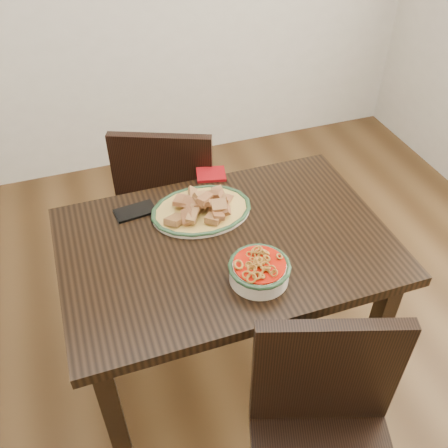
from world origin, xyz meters
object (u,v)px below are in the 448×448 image
object	(u,v)px
dining_table	(226,263)
fish_plate	(201,203)
noodle_bowl	(259,269)
chair_far	(170,197)
chair_near	(324,438)
smartphone	(135,211)

from	to	relation	value
dining_table	fish_plate	distance (m)	0.23
noodle_bowl	fish_plate	bearing A→B (deg)	101.55
chair_far	noodle_bowl	bearing A→B (deg)	119.49
noodle_bowl	chair_far	bearing A→B (deg)	96.89
chair_far	chair_near	xyz separation A→B (m)	(0.14, -1.25, 0.00)
chair_near	smartphone	xyz separation A→B (m)	(-0.35, 0.89, 0.26)
chair_far	noodle_bowl	xyz separation A→B (m)	(0.10, -0.82, 0.29)
dining_table	chair_far	distance (m)	0.64
chair_far	fish_plate	size ratio (longest dim) A/B	2.45
noodle_bowl	smartphone	size ratio (longest dim) A/B	1.36
noodle_bowl	smartphone	xyz separation A→B (m)	(-0.30, 0.45, -0.04)
noodle_bowl	dining_table	bearing A→B (deg)	101.54
dining_table	smartphone	xyz separation A→B (m)	(-0.26, 0.25, 0.11)
dining_table	chair_near	xyz separation A→B (m)	(0.08, -0.63, -0.14)
smartphone	dining_table	bearing A→B (deg)	-50.92
fish_plate	noodle_bowl	size ratio (longest dim) A/B	1.83
chair_far	smartphone	bearing A→B (deg)	83.34
fish_plate	noodle_bowl	xyz separation A→B (m)	(0.08, -0.37, -0.00)
dining_table	chair_far	bearing A→B (deg)	95.38
chair_near	dining_table	bearing A→B (deg)	115.35
chair_near	fish_plate	world-z (taller)	chair_near
chair_near	smartphone	distance (m)	0.98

